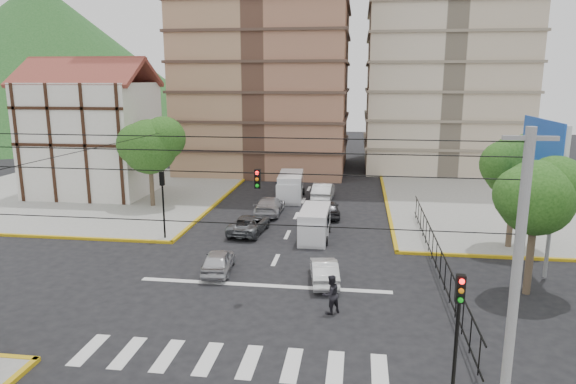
% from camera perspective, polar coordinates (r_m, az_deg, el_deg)
% --- Properties ---
extents(ground, '(160.00, 160.00, 0.00)m').
position_cam_1_polar(ground, '(25.61, -3.22, -11.36)').
color(ground, black).
rests_on(ground, ground).
extents(sidewalk_nw, '(26.00, 26.00, 0.15)m').
position_cam_1_polar(sidewalk_nw, '(50.57, -21.44, -0.10)').
color(sidewalk_nw, gray).
rests_on(sidewalk_nw, ground).
extents(sidewalk_ne, '(26.00, 26.00, 0.15)m').
position_cam_1_polar(sidewalk_ne, '(46.79, 26.87, -1.56)').
color(sidewalk_ne, gray).
rests_on(sidewalk_ne, ground).
extents(crosswalk_stripes, '(12.00, 2.40, 0.01)m').
position_cam_1_polar(crosswalk_stripes, '(20.40, -6.61, -18.07)').
color(crosswalk_stripes, silver).
rests_on(crosswalk_stripes, ground).
extents(stop_line, '(13.00, 0.40, 0.01)m').
position_cam_1_polar(stop_line, '(26.69, -2.72, -10.32)').
color(stop_line, silver).
rests_on(stop_line, ground).
extents(tudor_building, '(10.80, 8.05, 12.23)m').
position_cam_1_polar(tudor_building, '(49.29, -20.90, 5.75)').
color(tudor_building, silver).
rests_on(tudor_building, ground).
extents(distant_hill, '(70.00, 70.00, 28.00)m').
position_cam_1_polar(distant_hill, '(110.49, -25.50, 13.23)').
color(distant_hill, '#194D1D').
rests_on(distant_hill, ground).
extents(park_fence, '(0.10, 22.50, 1.66)m').
position_cam_1_polar(park_fence, '(29.68, 16.05, -8.42)').
color(park_fence, black).
rests_on(park_fence, ground).
extents(billboard, '(0.36, 6.20, 8.10)m').
position_cam_1_polar(billboard, '(30.91, 26.40, 3.10)').
color(billboard, slate).
rests_on(billboard, ground).
extents(tree_park_a, '(4.41, 3.60, 6.83)m').
position_cam_1_polar(tree_park_a, '(26.92, 26.05, -0.24)').
color(tree_park_a, '#473828').
rests_on(tree_park_a, ground).
extents(tree_park_c, '(4.65, 3.80, 7.25)m').
position_cam_1_polar(tree_park_c, '(33.74, 24.13, 2.86)').
color(tree_park_c, '#473828').
rests_on(tree_park_c, ground).
extents(tree_tudor, '(5.39, 4.40, 7.43)m').
position_cam_1_polar(tree_tudor, '(42.64, -15.02, 5.16)').
color(tree_tudor, '#473828').
rests_on(tree_tudor, ground).
extents(traffic_light_se, '(0.28, 0.22, 4.40)m').
position_cam_1_polar(traffic_light_se, '(17.11, 18.36, -13.22)').
color(traffic_light_se, black).
rests_on(traffic_light_se, ground).
extents(traffic_light_nw, '(0.28, 0.22, 4.40)m').
position_cam_1_polar(traffic_light_nw, '(33.95, -13.75, -0.17)').
color(traffic_light_nw, black).
rests_on(traffic_light_nw, ground).
extents(traffic_light_hanging, '(18.00, 9.12, 0.92)m').
position_cam_1_polar(traffic_light_hanging, '(21.89, -4.43, 0.73)').
color(traffic_light_hanging, black).
rests_on(traffic_light_hanging, ground).
extents(utility_pole_se, '(1.40, 0.28, 9.00)m').
position_cam_1_polar(utility_pole_se, '(15.68, 23.93, -9.51)').
color(utility_pole_se, slate).
rests_on(utility_pole_se, ground).
extents(van_right_lane, '(1.93, 4.52, 2.03)m').
position_cam_1_polar(van_right_lane, '(33.64, 2.95, -3.68)').
color(van_right_lane, silver).
rests_on(van_right_lane, ground).
extents(van_left_lane, '(2.31, 5.17, 2.27)m').
position_cam_1_polar(van_left_lane, '(44.57, 0.25, 0.53)').
color(van_left_lane, silver).
rests_on(van_left_lane, ground).
extents(car_silver_front_left, '(1.87, 3.88, 1.28)m').
position_cam_1_polar(car_silver_front_left, '(28.45, -7.75, -7.58)').
color(car_silver_front_left, '#BBBBC1').
rests_on(car_silver_front_left, ground).
extents(car_white_front_right, '(1.85, 3.95, 1.25)m').
position_cam_1_polar(car_white_front_right, '(26.88, 4.04, -8.74)').
color(car_white_front_right, white).
rests_on(car_white_front_right, ground).
extents(car_grey_mid_left, '(2.47, 4.68, 1.25)m').
position_cam_1_polar(car_grey_mid_left, '(35.22, -4.35, -3.56)').
color(car_grey_mid_left, slate).
rests_on(car_grey_mid_left, ground).
extents(car_silver_rear_left, '(1.93, 4.72, 1.37)m').
position_cam_1_polar(car_silver_rear_left, '(39.95, -2.06, -1.51)').
color(car_silver_rear_left, '#B5B5BA').
rests_on(car_silver_rear_left, ground).
extents(car_darkgrey_mid_right, '(1.98, 3.93, 1.28)m').
position_cam_1_polar(car_darkgrey_mid_right, '(39.22, 4.60, -1.87)').
color(car_darkgrey_mid_right, '#28282B').
rests_on(car_darkgrey_mid_right, ground).
extents(car_white_rear_right, '(1.80, 4.72, 1.54)m').
position_cam_1_polar(car_white_rear_right, '(44.61, 3.93, 0.07)').
color(car_white_rear_right, silver).
rests_on(car_white_rear_right, ground).
extents(pedestrian_crosswalk, '(1.11, 1.09, 1.80)m').
position_cam_1_polar(pedestrian_crosswalk, '(23.50, 4.77, -11.26)').
color(pedestrian_crosswalk, black).
rests_on(pedestrian_crosswalk, ground).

